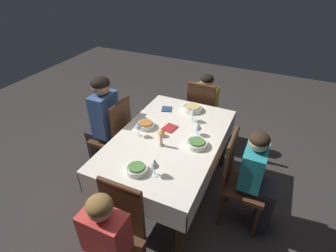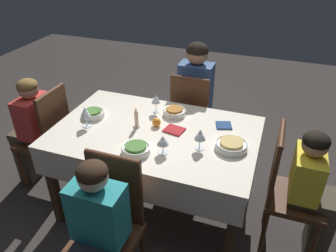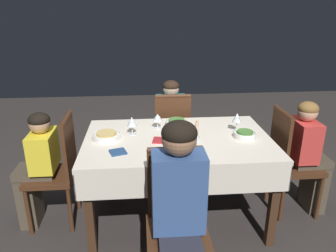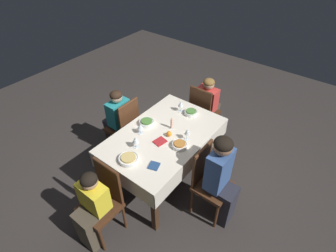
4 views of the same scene
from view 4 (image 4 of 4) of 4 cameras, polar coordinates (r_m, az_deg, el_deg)
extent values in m
plane|color=#332D2B|center=(3.65, -0.85, -10.55)|extent=(8.00, 8.00, 0.00)
cube|color=silver|center=(3.13, -0.98, -2.02)|extent=(1.47, 0.95, 0.04)
cube|color=silver|center=(3.45, -7.07, -0.29)|extent=(1.47, 0.01, 0.20)
cube|color=silver|center=(3.02, 6.09, -7.28)|extent=(1.47, 0.01, 0.20)
cube|color=silver|center=(3.67, 6.17, 2.65)|extent=(0.01, 0.95, 0.20)
cube|color=silver|center=(2.86, -10.31, -11.52)|extent=(0.01, 0.95, 0.20)
cube|color=#3D2616|center=(3.96, 0.51, 1.41)|extent=(0.06, 0.06, 0.71)
cube|color=#3D2616|center=(3.29, -13.91, -10.08)|extent=(0.06, 0.06, 0.71)
cube|color=#3D2616|center=(3.65, 10.64, -3.40)|extent=(0.06, 0.06, 0.71)
cube|color=#3D2616|center=(2.91, -2.93, -17.81)|extent=(0.06, 0.06, 0.71)
cube|color=#472816|center=(3.02, 9.78, -12.94)|extent=(0.37, 0.37, 0.04)
cube|color=#472816|center=(2.87, 7.35, -8.28)|extent=(0.34, 0.03, 0.47)
cylinder|color=#472816|center=(2.71, 7.76, -4.95)|extent=(0.34, 0.04, 0.04)
cylinder|color=#472816|center=(3.09, 10.44, -18.80)|extent=(0.03, 0.03, 0.41)
cylinder|color=#472816|center=(3.26, 13.31, -14.78)|extent=(0.03, 0.03, 0.41)
cylinder|color=#472816|center=(3.16, 5.18, -15.97)|extent=(0.03, 0.03, 0.41)
cylinder|color=#472816|center=(3.33, 8.32, -12.25)|extent=(0.03, 0.03, 0.41)
cube|color=#472816|center=(4.00, 7.97, 2.78)|extent=(0.37, 0.37, 0.04)
cube|color=#472816|center=(3.73, 6.94, 4.66)|extent=(0.03, 0.34, 0.47)
cylinder|color=#472816|center=(3.60, 7.23, 7.72)|extent=(0.04, 0.34, 0.04)
cylinder|color=#472816|center=(4.19, 10.71, 0.53)|extent=(0.03, 0.03, 0.41)
cylinder|color=#472816|center=(4.31, 7.00, 2.19)|extent=(0.03, 0.03, 0.41)
cylinder|color=#472816|center=(3.97, 8.45, -1.79)|extent=(0.03, 0.03, 0.41)
cylinder|color=#472816|center=(4.09, 4.60, 0.02)|extent=(0.03, 0.03, 0.41)
cube|color=#472816|center=(2.92, -14.61, -16.83)|extent=(0.37, 0.37, 0.04)
cube|color=#472816|center=(2.77, -12.77, -11.71)|extent=(0.03, 0.34, 0.47)
cylinder|color=#472816|center=(2.59, -13.51, -8.46)|extent=(0.04, 0.34, 0.04)
cylinder|color=#472816|center=(3.15, -18.24, -19.24)|extent=(0.03, 0.03, 0.41)
cylinder|color=#472816|center=(2.99, -14.18, -22.88)|extent=(0.03, 0.03, 0.41)
cylinder|color=#472816|center=(3.23, -13.65, -15.72)|extent=(0.03, 0.03, 0.41)
cylinder|color=#472816|center=(3.07, -9.47, -18.98)|extent=(0.03, 0.03, 0.41)
cube|color=#472816|center=(3.74, -9.96, -0.43)|extent=(0.37, 0.37, 0.04)
cube|color=#472816|center=(3.48, -8.44, 1.65)|extent=(0.34, 0.03, 0.47)
cylinder|color=#472816|center=(3.34, -8.82, 4.82)|extent=(0.34, 0.04, 0.04)
cylinder|color=#472816|center=(4.06, -9.58, -0.82)|extent=(0.03, 0.03, 0.41)
cylinder|color=#472816|center=(3.91, -12.91, -3.23)|extent=(0.03, 0.03, 0.41)
cylinder|color=#472816|center=(3.88, -6.24, -2.71)|extent=(0.03, 0.03, 0.41)
cylinder|color=#472816|center=(3.72, -9.59, -5.34)|extent=(0.03, 0.03, 0.41)
cube|color=#282833|center=(3.15, 12.59, -16.85)|extent=(0.22, 0.14, 0.45)
cube|color=#282833|center=(2.96, 11.82, -13.34)|extent=(0.24, 0.31, 0.06)
cube|color=#38568E|center=(2.77, 11.00, -9.22)|extent=(0.30, 0.18, 0.47)
sphere|color=#9E7051|center=(2.54, 11.89, -4.37)|extent=(0.19, 0.19, 0.19)
ellipsoid|color=black|center=(2.52, 11.99, -3.83)|extent=(0.19, 0.19, 0.13)
cube|color=#4C4233|center=(4.26, 9.11, 1.83)|extent=(0.14, 0.22, 0.45)
cube|color=#4C4233|center=(4.05, 8.87, 4.10)|extent=(0.31, 0.24, 0.06)
cube|color=red|center=(3.87, 8.51, 5.91)|extent=(0.18, 0.30, 0.34)
sphere|color=#D6A884|center=(3.75, 8.87, 9.00)|extent=(0.16, 0.16, 0.16)
ellipsoid|color=brown|center=(3.73, 8.91, 9.37)|extent=(0.16, 0.16, 0.11)
cube|color=#4C4233|center=(3.04, -16.93, -21.27)|extent=(0.14, 0.22, 0.45)
cube|color=#4C4233|center=(2.85, -16.56, -17.65)|extent=(0.31, 0.24, 0.06)
cube|color=yellow|center=(2.72, -15.87, -14.49)|extent=(0.18, 0.30, 0.30)
sphere|color=tan|center=(2.55, -16.78, -11.48)|extent=(0.16, 0.16, 0.16)
ellipsoid|color=black|center=(2.53, -16.90, -11.07)|extent=(0.16, 0.16, 0.11)
cube|color=#282833|center=(3.99, -11.62, -1.57)|extent=(0.22, 0.14, 0.45)
cube|color=#282833|center=(3.78, -11.24, 0.82)|extent=(0.24, 0.31, 0.06)
cube|color=teal|center=(3.60, -10.72, 2.87)|extent=(0.30, 0.18, 0.35)
sphere|color=beige|center=(3.46, -11.22, 6.23)|extent=(0.16, 0.16, 0.16)
ellipsoid|color=black|center=(3.44, -11.28, 6.62)|extent=(0.16, 0.16, 0.11)
cylinder|color=white|center=(2.95, 2.51, -4.23)|extent=(0.18, 0.18, 0.04)
torus|color=white|center=(2.94, 2.53, -3.93)|extent=(0.18, 0.18, 0.01)
cylinder|color=#B2702D|center=(2.93, 2.53, -3.84)|extent=(0.13, 0.13, 0.02)
cylinder|color=white|center=(3.06, 4.14, -2.82)|extent=(0.06, 0.06, 0.00)
cylinder|color=white|center=(3.03, 4.18, -2.24)|extent=(0.01, 0.01, 0.08)
cone|color=white|center=(2.98, 4.24, -1.20)|extent=(0.07, 0.07, 0.07)
cylinder|color=white|center=(2.99, 4.23, -1.39)|extent=(0.04, 0.04, 0.03)
cylinder|color=white|center=(3.43, 5.00, 2.87)|extent=(0.17, 0.17, 0.04)
torus|color=white|center=(3.41, 5.02, 3.17)|extent=(0.17, 0.17, 0.01)
cylinder|color=#4C7F38|center=(3.41, 5.03, 3.25)|extent=(0.13, 0.13, 0.02)
cylinder|color=white|center=(3.48, 2.79, 3.29)|extent=(0.07, 0.07, 0.00)
cylinder|color=white|center=(3.45, 2.81, 3.84)|extent=(0.01, 0.01, 0.08)
cone|color=white|center=(3.41, 2.85, 4.89)|extent=(0.08, 0.08, 0.07)
cylinder|color=white|center=(3.42, 2.85, 4.68)|extent=(0.05, 0.05, 0.03)
cylinder|color=white|center=(2.83, -8.57, -7.18)|extent=(0.22, 0.22, 0.04)
torus|color=white|center=(2.81, -8.61, -6.87)|extent=(0.21, 0.21, 0.01)
cylinder|color=tan|center=(2.81, -8.62, -6.79)|extent=(0.16, 0.16, 0.02)
cylinder|color=white|center=(2.97, -6.90, -4.56)|extent=(0.06, 0.06, 0.00)
cylinder|color=white|center=(2.95, -6.95, -4.02)|extent=(0.01, 0.01, 0.07)
cone|color=white|center=(2.90, -7.07, -2.97)|extent=(0.08, 0.08, 0.07)
cylinder|color=white|center=(2.91, -7.04, -3.19)|extent=(0.05, 0.05, 0.03)
cylinder|color=white|center=(3.26, -4.69, 0.69)|extent=(0.19, 0.19, 0.04)
torus|color=white|center=(3.25, -4.71, 0.99)|extent=(0.19, 0.19, 0.01)
cylinder|color=#4C7F38|center=(3.24, -4.71, 1.07)|extent=(0.14, 0.14, 0.02)
cylinder|color=white|center=(3.15, -5.91, -1.46)|extent=(0.07, 0.07, 0.00)
cylinder|color=white|center=(3.13, -5.95, -1.00)|extent=(0.01, 0.01, 0.06)
cone|color=white|center=(3.09, -6.03, -0.11)|extent=(0.08, 0.08, 0.06)
cylinder|color=white|center=(3.09, -6.01, -0.29)|extent=(0.05, 0.05, 0.03)
cylinder|color=beige|center=(3.20, 0.79, -0.38)|extent=(0.05, 0.05, 0.01)
cylinder|color=beige|center=(3.16, 0.80, 0.55)|extent=(0.03, 0.03, 0.12)
ellipsoid|color=#F9C64C|center=(3.11, 0.81, 1.61)|extent=(0.01, 0.01, 0.03)
sphere|color=orange|center=(3.07, 0.22, -1.71)|extent=(0.06, 0.06, 0.06)
cube|color=navy|center=(2.76, -3.07, -8.64)|extent=(0.14, 0.14, 0.01)
cube|color=#AD2328|center=(3.01, -1.76, -3.38)|extent=(0.16, 0.14, 0.01)
camera|label=1|loc=(4.34, 6.29, 31.38)|focal=28.00mm
camera|label=2|loc=(3.58, -36.27, 19.99)|focal=35.00mm
camera|label=3|loc=(2.07, 54.39, -10.74)|focal=35.00mm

